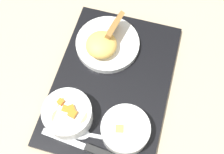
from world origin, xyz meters
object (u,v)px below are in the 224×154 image
at_px(bowl_soup, 125,130).
at_px(plate_main, 106,43).
at_px(knife, 92,149).
at_px(spoon, 95,136).
at_px(bowl_salad, 68,114).

relative_size(bowl_soup, plate_main, 0.66).
relative_size(knife, spoon, 1.10).
bearing_deg(knife, bowl_soup, -131.59).
bearing_deg(spoon, bowl_soup, -161.49).
distance_m(bowl_soup, spoon, 0.08).
bearing_deg(plate_main, spoon, -170.39).
xyz_separation_m(bowl_salad, bowl_soup, (-0.00, -0.14, -0.00)).
bearing_deg(knife, spoon, -81.11).
bearing_deg(bowl_salad, spoon, -111.61).
relative_size(plate_main, spoon, 1.04).
bearing_deg(bowl_soup, spoon, 113.00).
distance_m(bowl_salad, plate_main, 0.22).
relative_size(bowl_salad, spoon, 0.71).
distance_m(bowl_soup, plate_main, 0.25).
relative_size(bowl_salad, plate_main, 0.69).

